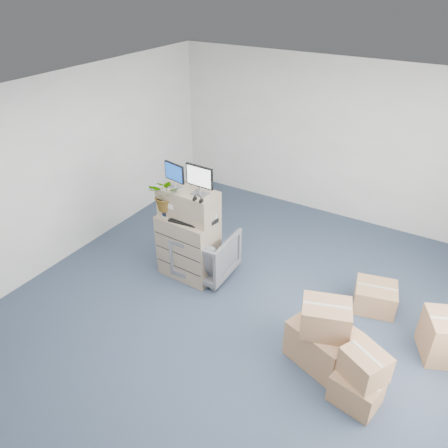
% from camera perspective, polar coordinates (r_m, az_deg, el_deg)
% --- Properties ---
extents(ground, '(7.00, 7.00, 0.00)m').
position_cam_1_polar(ground, '(5.88, 0.86, -12.60)').
color(ground, '#273446').
rests_on(ground, ground).
extents(wall_back, '(6.00, 0.02, 2.80)m').
position_cam_1_polar(wall_back, '(7.97, 14.01, 10.57)').
color(wall_back, silver).
rests_on(wall_back, ground).
extents(filing_cabinet_lower, '(0.85, 0.54, 0.97)m').
position_cam_1_polar(filing_cabinet_lower, '(6.42, -4.65, -2.94)').
color(filing_cabinet_lower, tan).
rests_on(filing_cabinet_lower, ground).
extents(filing_cabinet_upper, '(0.85, 0.45, 0.42)m').
position_cam_1_polar(filing_cabinet_upper, '(6.09, -4.65, 2.68)').
color(filing_cabinet_upper, tan).
rests_on(filing_cabinet_upper, filing_cabinet_lower).
extents(monitor_left, '(0.36, 0.17, 0.36)m').
position_cam_1_polar(monitor_left, '(6.01, -6.49, 6.49)').
color(monitor_left, '#99999E').
rests_on(monitor_left, filing_cabinet_upper).
extents(monitor_right, '(0.42, 0.17, 0.41)m').
position_cam_1_polar(monitor_right, '(5.77, -3.22, 5.94)').
color(monitor_right, '#99999E').
rests_on(monitor_right, filing_cabinet_upper).
extents(headphones, '(0.13, 0.02, 0.13)m').
position_cam_1_polar(headphones, '(5.68, -3.42, 3.29)').
color(headphones, black).
rests_on(headphones, filing_cabinet_upper).
extents(keyboard, '(0.45, 0.23, 0.02)m').
position_cam_1_polar(keyboard, '(6.07, -5.20, 0.38)').
color(keyboard, black).
rests_on(keyboard, filing_cabinet_lower).
extents(mouse, '(0.11, 0.08, 0.03)m').
position_cam_1_polar(mouse, '(5.89, -2.75, -0.46)').
color(mouse, silver).
rests_on(mouse, filing_cabinet_lower).
extents(water_bottle, '(0.07, 0.07, 0.25)m').
position_cam_1_polar(water_bottle, '(6.06, -3.88, 1.64)').
color(water_bottle, '#93979B').
rests_on(water_bottle, filing_cabinet_lower).
extents(phone_dock, '(0.06, 0.05, 0.12)m').
position_cam_1_polar(phone_dock, '(6.22, -4.83, 1.53)').
color(phone_dock, silver).
rests_on(phone_dock, filing_cabinet_lower).
extents(external_drive, '(0.22, 0.17, 0.06)m').
position_cam_1_polar(external_drive, '(6.04, -1.84, 0.54)').
color(external_drive, black).
rests_on(external_drive, filing_cabinet_lower).
extents(tissue_box, '(0.22, 0.15, 0.08)m').
position_cam_1_polar(tissue_box, '(6.02, -1.92, 1.20)').
color(tissue_box, '#3B85CA').
rests_on(tissue_box, external_drive).
extents(potted_plant, '(0.52, 0.55, 0.46)m').
position_cam_1_polar(potted_plant, '(6.14, -7.51, 3.33)').
color(potted_plant, '#9EBE99').
rests_on(potted_plant, filing_cabinet_lower).
extents(office_chair, '(0.81, 0.76, 0.80)m').
position_cam_1_polar(office_chair, '(6.46, -2.29, -3.51)').
color(office_chair, '#56565A').
rests_on(office_chair, ground).
extents(cardboard_boxes, '(2.25, 2.15, 0.87)m').
position_cam_1_polar(cardboard_boxes, '(5.54, 19.67, -13.81)').
color(cardboard_boxes, '#A1704D').
rests_on(cardboard_boxes, ground).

